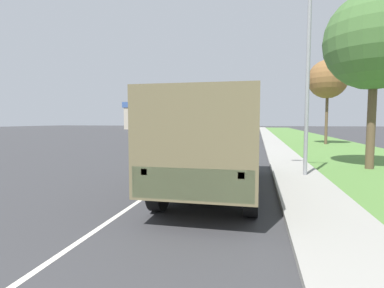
% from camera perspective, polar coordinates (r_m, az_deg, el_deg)
% --- Properties ---
extents(ground_plane, '(180.00, 180.00, 0.00)m').
position_cam_1_polar(ground_plane, '(38.92, 7.88, 1.27)').
color(ground_plane, '#38383A').
extents(lane_centre_stripe, '(0.12, 120.00, 0.00)m').
position_cam_1_polar(lane_centre_stripe, '(38.92, 7.88, 1.27)').
color(lane_centre_stripe, silver).
rests_on(lane_centre_stripe, ground).
extents(sidewalk_right, '(1.80, 120.00, 0.12)m').
position_cam_1_polar(sidewalk_right, '(38.83, 14.51, 1.25)').
color(sidewalk_right, '#9E9B93').
rests_on(sidewalk_right, ground).
extents(grass_strip_right, '(7.00, 120.00, 0.02)m').
position_cam_1_polar(grass_strip_right, '(39.25, 20.94, 1.06)').
color(grass_strip_right, '#56843D').
rests_on(grass_strip_right, ground).
extents(military_truck, '(2.42, 7.35, 2.79)m').
position_cam_1_polar(military_truck, '(8.95, 4.78, 1.20)').
color(military_truck, '#545B3D').
rests_on(military_truck, ground).
extents(car_nearest_ahead, '(1.73, 4.79, 1.66)m').
position_cam_1_polar(car_nearest_ahead, '(22.05, -0.89, 0.86)').
color(car_nearest_ahead, black).
rests_on(car_nearest_ahead, ground).
extents(car_second_ahead, '(1.84, 4.66, 1.46)m').
position_cam_1_polar(car_second_ahead, '(30.17, 9.50, 1.61)').
color(car_second_ahead, '#B7BABF').
rests_on(car_second_ahead, ground).
extents(car_third_ahead, '(1.81, 4.57, 1.73)m').
position_cam_1_polar(car_third_ahead, '(45.94, 10.58, 2.66)').
color(car_third_ahead, tan).
rests_on(car_third_ahead, ground).
extents(car_fourth_ahead, '(1.79, 4.65, 1.71)m').
position_cam_1_polar(car_fourth_ahead, '(56.23, 7.69, 3.00)').
color(car_fourth_ahead, tan).
rests_on(car_fourth_ahead, ground).
extents(car_farthest_ahead, '(1.76, 4.78, 1.38)m').
position_cam_1_polar(car_farthest_ahead, '(69.80, 8.29, 3.15)').
color(car_farthest_ahead, black).
rests_on(car_farthest_ahead, ground).
extents(lamp_post, '(1.69, 0.24, 7.06)m').
position_cam_1_polar(lamp_post, '(11.86, 20.24, 14.93)').
color(lamp_post, gray).
rests_on(lamp_post, sidewalk_right).
extents(tree_mid_right, '(4.15, 4.15, 7.57)m').
position_cam_1_polar(tree_mid_right, '(15.49, 31.50, 16.42)').
color(tree_mid_right, brown).
rests_on(tree_mid_right, grass_strip_right).
extents(tree_far_right, '(3.42, 3.42, 7.52)m').
position_cam_1_polar(tree_far_right, '(29.74, 24.45, 11.16)').
color(tree_far_right, brown).
rests_on(tree_far_right, grass_strip_right).
extents(building_distant, '(18.36, 9.11, 6.86)m').
position_cam_1_polar(building_distant, '(78.35, -5.61, 5.38)').
color(building_distant, '#B2A893').
rests_on(building_distant, ground).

